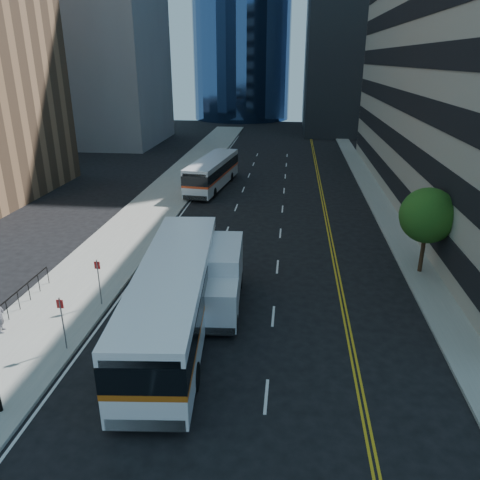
{
  "coord_description": "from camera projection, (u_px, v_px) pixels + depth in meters",
  "views": [
    {
      "loc": [
        1.09,
        -18.49,
        12.02
      ],
      "look_at": [
        -1.52,
        5.12,
        2.8
      ],
      "focal_mm": 35.0,
      "sensor_mm": 36.0,
      "label": 1
    }
  ],
  "objects": [
    {
      "name": "bus_front",
      "position": [
        174.0,
        296.0,
        21.36
      ],
      "size": [
        4.13,
        13.7,
        3.48
      ],
      "rotation": [
        0.0,
        0.0,
        0.09
      ],
      "color": "white",
      "rests_on": "ground"
    },
    {
      "name": "sidewalk_west",
      "position": [
        171.0,
        189.0,
        45.81
      ],
      "size": [
        5.0,
        90.0,
        0.15
      ],
      "primitive_type": "cube",
      "color": "gray",
      "rests_on": "ground"
    },
    {
      "name": "box_truck",
      "position": [
        219.0,
        278.0,
        23.81
      ],
      "size": [
        2.55,
        6.46,
        3.03
      ],
      "rotation": [
        0.0,
        0.0,
        0.06
      ],
      "color": "silver",
      "rests_on": "ground"
    },
    {
      "name": "midrise_west",
      "position": [
        91.0,
        17.0,
        66.31
      ],
      "size": [
        18.0,
        18.0,
        35.0
      ],
      "primitive_type": "cube",
      "color": "gray",
      "rests_on": "ground"
    },
    {
      "name": "ground",
      "position": [
        260.0,
        338.0,
        21.59
      ],
      "size": [
        160.0,
        160.0,
        0.0
      ],
      "primitive_type": "plane",
      "color": "black",
      "rests_on": "ground"
    },
    {
      "name": "bus_rear",
      "position": [
        213.0,
        172.0,
        46.11
      ],
      "size": [
        3.8,
        11.51,
        2.91
      ],
      "rotation": [
        0.0,
        0.0,
        -0.12
      ],
      "color": "silver",
      "rests_on": "ground"
    },
    {
      "name": "sidewalk_east",
      "position": [
        375.0,
        195.0,
        43.81
      ],
      "size": [
        2.0,
        90.0,
        0.15
      ],
      "primitive_type": "cube",
      "color": "gray",
      "rests_on": "ground"
    },
    {
      "name": "street_tree",
      "position": [
        428.0,
        216.0,
        26.76
      ],
      "size": [
        3.2,
        3.2,
        5.1
      ],
      "color": "#332114",
      "rests_on": "sidewalk_east"
    }
  ]
}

